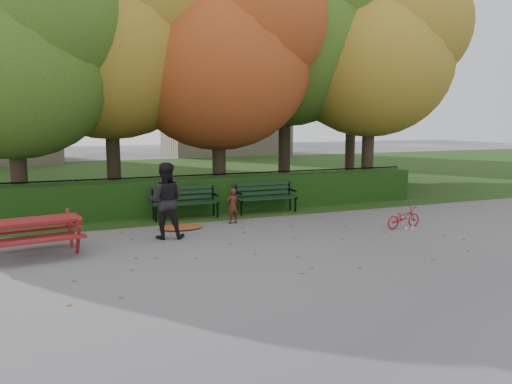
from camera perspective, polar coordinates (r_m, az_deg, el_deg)
name	(u,v)px	position (r m, az deg, el deg)	size (l,w,h in m)	color
ground	(285,245)	(10.91, 3.36, -6.03)	(90.00, 90.00, 0.00)	slate
grass_strip	(159,177)	(24.13, -11.03, 1.71)	(90.00, 90.00, 0.00)	#1C3111
building_right	(224,77)	(39.73, -3.63, 13.01)	(9.00, 6.00, 12.00)	tan
hedge	(221,194)	(14.93, -4.04, -0.21)	(13.00, 0.90, 1.00)	black
iron_fence	(213,189)	(15.68, -4.95, 0.32)	(14.00, 0.04, 1.02)	black
tree_a	(23,51)	(15.25, -25.10, 14.39)	(5.88, 5.60, 7.48)	#2E2119
tree_b	(121,31)	(16.65, -15.17, 17.35)	(6.72, 6.40, 8.79)	#2E2119
tree_c	(230,52)	(16.55, -2.97, 15.65)	(6.30, 6.00, 8.00)	#2E2119
tree_d	(298,28)	(19.06, 4.82, 18.16)	(7.14, 6.80, 9.58)	#2E2119
tree_e	(382,52)	(19.05, 14.23, 15.22)	(6.09, 5.80, 8.16)	#2E2119
tree_g	(362,59)	(23.37, 12.00, 14.66)	(6.30, 6.00, 8.55)	#2E2119
bench_left	(185,200)	(13.81, -8.15, -0.87)	(1.80, 0.57, 0.88)	black
bench_right	(265,195)	(14.56, 1.05, -0.32)	(1.80, 0.57, 0.88)	black
picnic_table	(34,227)	(10.84, -24.01, -3.73)	(1.92, 1.64, 0.84)	maroon
leaf_pile	(181,227)	(12.62, -8.58, -3.97)	(1.10, 0.76, 0.08)	maroon
leaf_scatter	(279,241)	(11.17, 2.70, -5.65)	(9.00, 5.70, 0.01)	maroon
child	(233,206)	(13.04, -2.69, -1.60)	(0.34, 0.22, 0.92)	#422015
adult	(165,201)	(11.51, -10.33, -0.97)	(0.85, 0.66, 1.74)	black
bicycle	(403,217)	(13.03, 16.51, -2.80)	(0.36, 1.03, 0.54)	#AD1022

